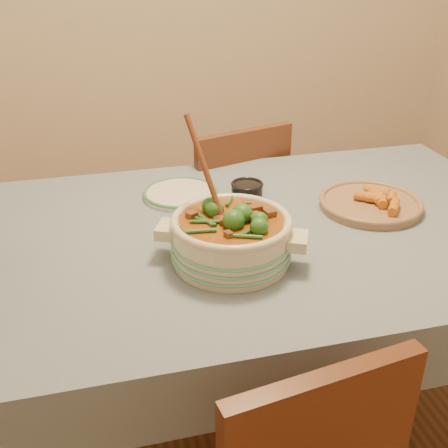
% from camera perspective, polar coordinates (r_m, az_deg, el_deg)
% --- Properties ---
extents(floor, '(4.50, 4.50, 0.00)m').
position_cam_1_polar(floor, '(2.11, 3.71, -18.71)').
color(floor, '#412512').
rests_on(floor, ground).
extents(dining_table, '(1.68, 1.08, 0.76)m').
position_cam_1_polar(dining_table, '(1.70, 4.39, -3.00)').
color(dining_table, brown).
rests_on(dining_table, floor).
extents(stew_casserole, '(0.40, 0.40, 0.37)m').
position_cam_1_polar(stew_casserole, '(1.44, 0.71, -1.10)').
color(stew_casserole, beige).
rests_on(stew_casserole, dining_table).
extents(white_plate, '(0.31, 0.31, 0.02)m').
position_cam_1_polar(white_plate, '(1.84, -4.42, 3.13)').
color(white_plate, silver).
rests_on(white_plate, dining_table).
extents(condiment_bowl, '(0.13, 0.13, 0.06)m').
position_cam_1_polar(condiment_bowl, '(1.81, 2.35, 3.50)').
color(condiment_bowl, black).
rests_on(condiment_bowl, dining_table).
extents(fried_plate, '(0.39, 0.39, 0.05)m').
position_cam_1_polar(fried_plate, '(1.81, 14.66, 2.19)').
color(fried_plate, '#9B7956').
rests_on(fried_plate, dining_table).
extents(chair_far, '(0.50, 0.50, 0.87)m').
position_cam_1_polar(chair_far, '(2.33, 0.60, 1.32)').
color(chair_far, '#5B301B').
rests_on(chair_far, floor).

